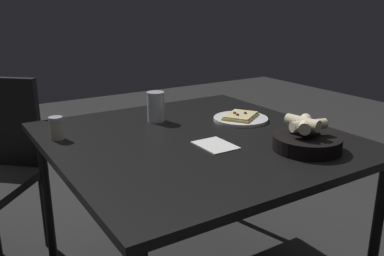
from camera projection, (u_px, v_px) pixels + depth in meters
dining_table at (196, 149)px, 1.66m from camera, size 1.15×1.11×0.71m
pizza_plate at (241, 118)px, 1.86m from camera, size 0.25×0.25×0.04m
bread_basket at (307, 140)px, 1.48m from camera, size 0.25×0.25×0.12m
beer_glass at (156, 109)px, 1.84m from camera, size 0.08×0.08×0.13m
pepper_shaker at (57, 129)px, 1.60m from camera, size 0.05×0.05×0.09m
napkin at (215, 145)px, 1.53m from camera, size 0.16×0.12×0.00m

